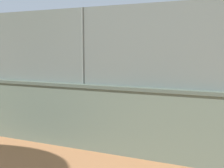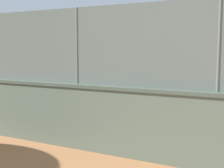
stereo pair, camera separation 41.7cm
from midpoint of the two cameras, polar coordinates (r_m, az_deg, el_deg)
name	(u,v)px [view 2 (the right image)]	position (r m, az deg, el deg)	size (l,w,h in m)	color
ground_plane	(193,98)	(15.84, 15.37, -2.52)	(260.00, 260.00, 0.00)	#A36B42
perimeter_wall	(139,123)	(6.88, 6.83, -7.08)	(29.66, 0.79, 1.57)	slate
fence_panel_on_wall	(140,46)	(6.69, 7.02, 7.03)	(29.13, 0.42, 1.80)	slate
player_baseline_waiting	(87,83)	(13.89, -3.72, 0.11)	(1.10, 0.81, 1.49)	navy
player_near_wall_returning	(144,80)	(14.70, 6.65, 0.75)	(0.84, 1.11, 1.62)	black
sports_ball	(72,80)	(12.37, -6.46, 0.74)	(0.08, 0.08, 0.08)	white
courtside_bench	(2,107)	(10.98, -18.51, -4.05)	(1.60, 0.40, 0.87)	gray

